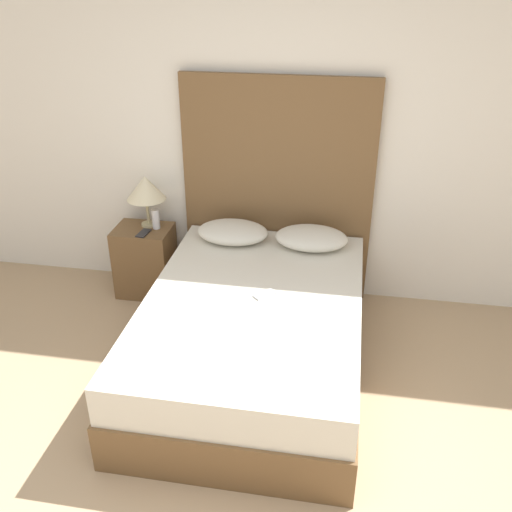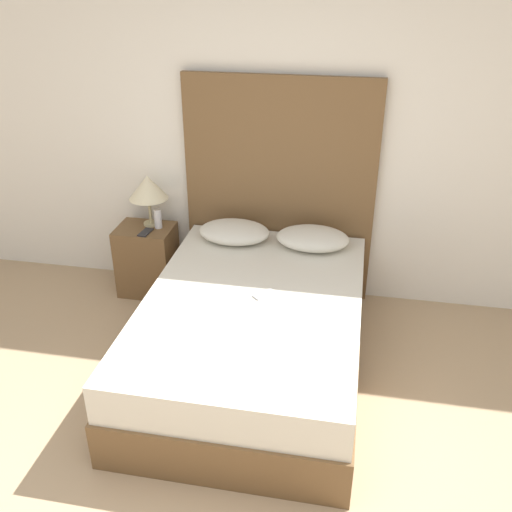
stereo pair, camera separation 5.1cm
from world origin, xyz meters
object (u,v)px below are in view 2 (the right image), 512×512
object	(u,v)px
nightstand	(147,260)
table_lamp	(148,188)
bed	(253,334)
phone_on_bed	(264,294)
phone_on_nightstand	(145,232)

from	to	relation	value
nightstand	table_lamp	size ratio (longest dim) A/B	1.39
table_lamp	bed	bearing A→B (deg)	-41.81
phone_on_bed	phone_on_nightstand	distance (m)	1.28
bed	nightstand	world-z (taller)	nightstand
phone_on_bed	nightstand	size ratio (longest dim) A/B	0.27
phone_on_nightstand	bed	bearing A→B (deg)	-36.74
table_lamp	phone_on_bed	bearing A→B (deg)	-38.58
phone_on_bed	table_lamp	distance (m)	1.42
nightstand	phone_on_nightstand	world-z (taller)	phone_on_nightstand
phone_on_bed	phone_on_nightstand	size ratio (longest dim) A/B	1.00
nightstand	phone_on_bed	bearing A→B (deg)	-35.40
nightstand	phone_on_nightstand	distance (m)	0.31
phone_on_bed	bed	bearing A→B (deg)	-145.43
phone_on_bed	phone_on_nightstand	bearing A→B (deg)	146.66
nightstand	table_lamp	world-z (taller)	table_lamp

